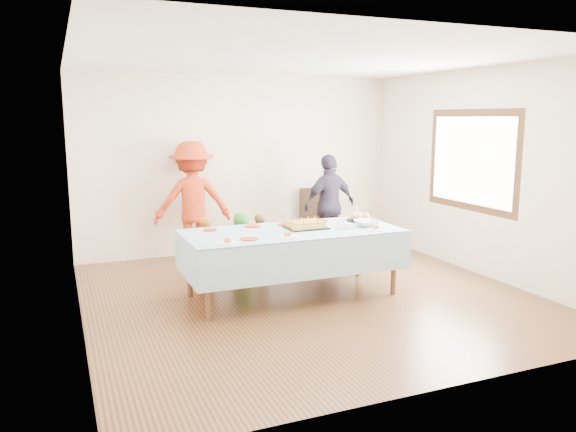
% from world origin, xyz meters
% --- Properties ---
extents(ground, '(5.00, 5.00, 0.00)m').
position_xyz_m(ground, '(0.00, 0.00, 0.00)').
color(ground, '#472814').
rests_on(ground, ground).
extents(room_walls, '(5.04, 5.04, 2.72)m').
position_xyz_m(room_walls, '(0.05, 0.00, 1.77)').
color(room_walls, beige).
rests_on(room_walls, ground).
extents(party_table, '(2.50, 1.10, 0.78)m').
position_xyz_m(party_table, '(-0.17, 0.08, 0.72)').
color(party_table, '#522F1C').
rests_on(party_table, ground).
extents(birthday_cake, '(0.47, 0.36, 0.08)m').
position_xyz_m(birthday_cake, '(0.03, 0.13, 0.82)').
color(birthday_cake, black).
rests_on(birthday_cake, party_table).
extents(rolls_tray, '(0.34, 0.34, 0.10)m').
position_xyz_m(rolls_tray, '(0.85, 0.30, 0.82)').
color(rolls_tray, black).
rests_on(rolls_tray, party_table).
extents(punch_bowl, '(0.30, 0.30, 0.07)m').
position_xyz_m(punch_bowl, '(0.76, -0.03, 0.82)').
color(punch_bowl, silver).
rests_on(punch_bowl, party_table).
extents(party_hat, '(0.11, 0.11, 0.18)m').
position_xyz_m(party_hat, '(0.91, 0.50, 0.87)').
color(party_hat, white).
rests_on(party_hat, party_table).
extents(fork_pile, '(0.24, 0.18, 0.07)m').
position_xyz_m(fork_pile, '(0.42, -0.06, 0.81)').
color(fork_pile, white).
rests_on(fork_pile, party_table).
extents(plate_red_far_a, '(0.16, 0.16, 0.01)m').
position_xyz_m(plate_red_far_a, '(-1.05, 0.42, 0.79)').
color(plate_red_far_a, '#B6160D').
rests_on(plate_red_far_a, party_table).
extents(plate_red_far_b, '(0.19, 0.19, 0.01)m').
position_xyz_m(plate_red_far_b, '(-0.52, 0.45, 0.79)').
color(plate_red_far_b, '#B6160D').
rests_on(plate_red_far_b, party_table).
extents(plate_red_far_c, '(0.20, 0.20, 0.01)m').
position_xyz_m(plate_red_far_c, '(-0.11, 0.42, 0.79)').
color(plate_red_far_c, '#B6160D').
rests_on(plate_red_far_c, party_table).
extents(plate_red_far_d, '(0.17, 0.17, 0.01)m').
position_xyz_m(plate_red_far_d, '(0.38, 0.46, 0.79)').
color(plate_red_far_d, '#B6160D').
rests_on(plate_red_far_d, party_table).
extents(plate_red_near, '(0.19, 0.19, 0.01)m').
position_xyz_m(plate_red_near, '(-0.79, -0.20, 0.79)').
color(plate_red_near, '#B6160D').
rests_on(plate_red_near, party_table).
extents(plate_white_left, '(0.22, 0.22, 0.01)m').
position_xyz_m(plate_white_left, '(-1.06, -0.30, 0.79)').
color(plate_white_left, white).
rests_on(plate_white_left, party_table).
extents(plate_white_mid, '(0.21, 0.21, 0.01)m').
position_xyz_m(plate_white_mid, '(-0.36, -0.26, 0.79)').
color(plate_white_mid, white).
rests_on(plate_white_mid, party_table).
extents(plate_white_right, '(0.20, 0.20, 0.01)m').
position_xyz_m(plate_white_right, '(0.73, -0.28, 0.79)').
color(plate_white_right, white).
rests_on(plate_white_right, party_table).
extents(dining_chair, '(0.41, 0.41, 0.95)m').
position_xyz_m(dining_chair, '(1.15, 2.28, 0.53)').
color(dining_chair, black).
rests_on(dining_chair, ground).
extents(toddler_left, '(0.33, 0.24, 0.85)m').
position_xyz_m(toddler_left, '(-0.98, 0.99, 0.42)').
color(toddler_left, '#D05B1A').
rests_on(toddler_left, ground).
extents(toddler_mid, '(0.45, 0.33, 0.86)m').
position_xyz_m(toddler_mid, '(-0.49, 1.00, 0.43)').
color(toddler_mid, '#317B29').
rests_on(toddler_mid, ground).
extents(toddler_right, '(0.43, 0.37, 0.77)m').
position_xyz_m(toddler_right, '(-0.15, 1.31, 0.39)').
color(toddler_right, '#AF7B51').
rests_on(toddler_right, ground).
extents(adult_left, '(1.17, 0.73, 1.73)m').
position_xyz_m(adult_left, '(-0.84, 2.20, 0.86)').
color(adult_left, red).
rests_on(adult_left, ground).
extents(adult_right, '(0.95, 0.53, 1.53)m').
position_xyz_m(adult_right, '(1.14, 1.72, 0.76)').
color(adult_right, '#322D3E').
rests_on(adult_right, ground).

